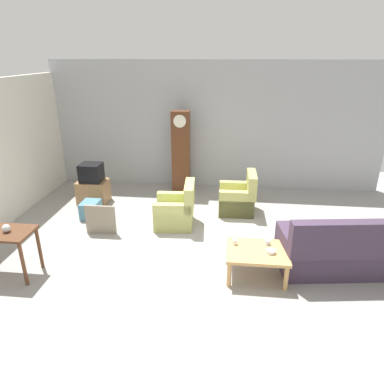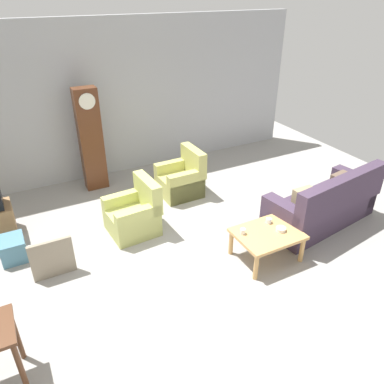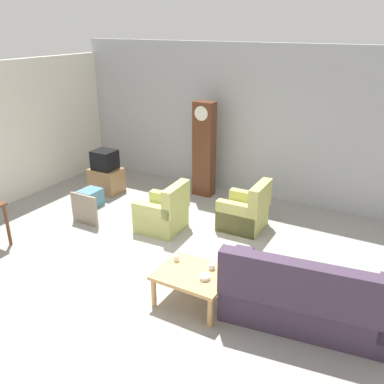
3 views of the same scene
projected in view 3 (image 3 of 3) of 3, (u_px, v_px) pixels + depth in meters
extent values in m
plane|color=#999691|center=(159.00, 267.00, 6.51)|extent=(10.40, 10.40, 0.00)
cube|color=#ADAFB5|center=(251.00, 122.00, 8.81)|extent=(8.40, 0.16, 3.20)
cube|color=#423347|center=(306.00, 306.00, 5.28)|extent=(2.20, 1.12, 0.44)
cube|color=#423347|center=(307.00, 287.00, 4.77)|extent=(2.11, 0.49, 0.60)
cube|color=#423347|center=(236.00, 283.00, 5.55)|extent=(0.35, 0.87, 0.68)
cube|color=brown|center=(351.00, 286.00, 5.00)|extent=(0.37, 0.17, 0.36)
cube|color=#9E8966|center=(272.00, 270.00, 5.33)|extent=(0.36, 0.12, 0.36)
cube|color=#B7BC66|center=(161.00, 219.00, 7.66)|extent=(0.81, 0.81, 0.40)
cube|color=#B7BC66|center=(176.00, 199.00, 7.35)|extent=(0.23, 0.77, 0.52)
cube|color=#B7BC66|center=(169.00, 208.00, 7.87)|extent=(0.77, 0.21, 0.60)
cube|color=#B7BC66|center=(153.00, 221.00, 7.37)|extent=(0.77, 0.21, 0.60)
cube|color=tan|center=(242.00, 217.00, 7.72)|extent=(0.77, 0.77, 0.40)
cube|color=tan|center=(260.00, 198.00, 7.40)|extent=(0.19, 0.76, 0.52)
cube|color=tan|center=(248.00, 207.00, 7.93)|extent=(0.76, 0.17, 0.60)
cube|color=tan|center=(236.00, 219.00, 7.44)|extent=(0.76, 0.17, 0.60)
cube|color=tan|center=(193.00, 274.00, 5.55)|extent=(0.96, 0.76, 0.05)
cylinder|color=tan|center=(154.00, 292.00, 5.57)|extent=(0.07, 0.07, 0.41)
cylinder|color=tan|center=(210.00, 312.00, 5.18)|extent=(0.07, 0.07, 0.41)
cylinder|color=tan|center=(179.00, 269.00, 6.09)|extent=(0.07, 0.07, 0.41)
cylinder|color=tan|center=(232.00, 286.00, 5.71)|extent=(0.07, 0.07, 0.41)
cylinder|color=#56331E|center=(8.00, 225.00, 7.05)|extent=(0.06, 0.06, 0.74)
cube|color=#562D19|center=(204.00, 150.00, 8.92)|extent=(0.44, 0.28, 2.05)
cylinder|color=silver|center=(201.00, 113.00, 8.49)|extent=(0.30, 0.02, 0.30)
cube|color=#997047|center=(106.00, 180.00, 9.34)|extent=(0.68, 0.52, 0.54)
cube|color=black|center=(105.00, 160.00, 9.16)|extent=(0.48, 0.44, 0.42)
cube|color=gray|center=(84.00, 209.00, 7.81)|extent=(0.60, 0.05, 0.60)
cube|color=teal|center=(91.00, 198.00, 8.64)|extent=(0.36, 0.44, 0.36)
cylinder|color=white|center=(176.00, 258.00, 5.80)|extent=(0.08, 0.08, 0.09)
cylinder|color=silver|center=(212.00, 267.00, 5.61)|extent=(0.09, 0.09, 0.07)
cylinder|color=white|center=(205.00, 277.00, 5.39)|extent=(0.15, 0.15, 0.05)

